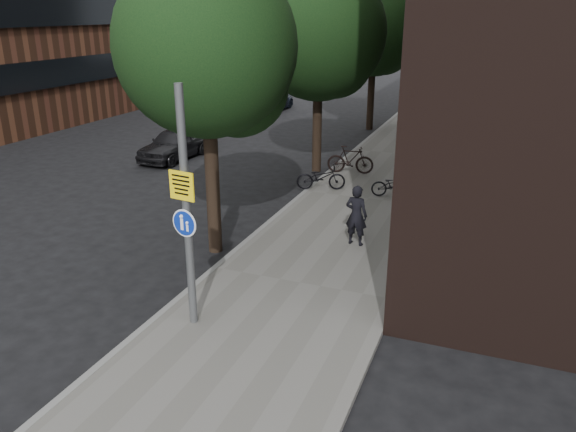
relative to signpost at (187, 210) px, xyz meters
The scene contains 15 objects.
ground 2.94m from the signpost, 37.97° to the right, with size 120.00×120.00×0.00m, color black.
sidewalk 9.52m from the signpost, 81.08° to the left, with size 4.50×60.00×0.12m, color #625F5A.
curb_edge 9.45m from the signpost, 95.19° to the left, with size 0.15×60.00×0.13m, color slate.
street_tree_near 4.73m from the signpost, 109.98° to the left, with size 4.40×4.40×7.50m.
street_tree_mid 12.57m from the signpost, 96.32° to the left, with size 5.00×5.00×7.80m.
street_tree_far 21.42m from the signpost, 93.65° to the left, with size 5.00×5.00×7.80m.
signpost is the anchor object (origin of this frame).
pedestrian 5.72m from the signpost, 68.34° to the left, with size 0.61×0.40×1.66m, color black.
parked_bike_facade_near 10.03m from the signpost, 77.10° to the left, with size 0.54×1.55×0.81m, color black.
parked_bike_facade_far 12.01m from the signpost, 75.67° to the left, with size 0.44×1.57×0.95m, color black.
parked_bike_curb_near 9.67m from the signpost, 92.31° to the left, with size 0.60×1.71×0.90m, color black.
parked_bike_curb_far 12.02m from the signpost, 89.90° to the left, with size 0.51×1.79×1.07m, color black.
parked_car_near 14.22m from the signpost, 123.49° to the left, with size 1.58×3.93×1.34m, color black.
parked_car_mid 22.04m from the signpost, 113.49° to the left, with size 1.26×3.62×1.19m, color #542018.
parked_car_far 26.31m from the signpost, 109.28° to the left, with size 1.69×4.17×1.21m, color black.
Camera 1 is at (4.25, -7.71, 6.10)m, focal length 35.00 mm.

